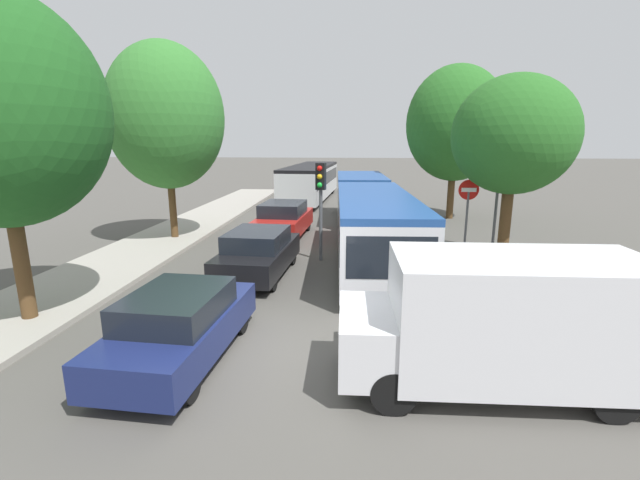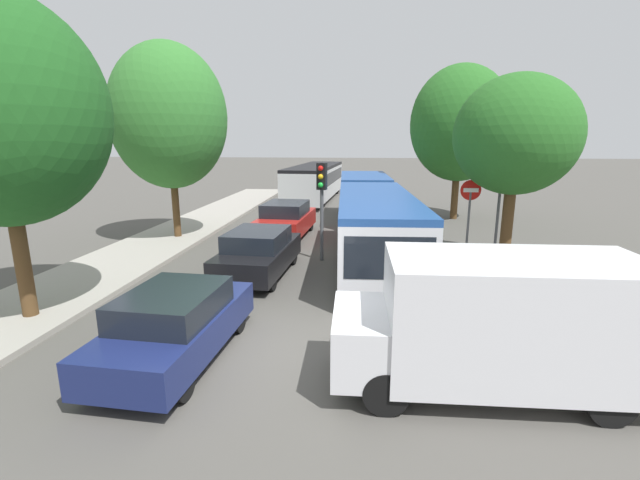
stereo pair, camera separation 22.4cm
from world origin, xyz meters
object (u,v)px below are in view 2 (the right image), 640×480
object	(u,v)px
articulated_bus	(369,209)
tree_right_mid	(460,124)
queued_car_navy	(176,324)
white_van	(497,321)
direction_sign_post	(500,187)
queued_car_black	(259,252)
tree_left_near	(4,117)
tree_right_near	(516,136)
city_bus_rear	(315,180)
queued_car_red	(286,219)
tree_left_mid	(168,121)
no_entry_sign	(469,207)
traffic_light	(322,190)

from	to	relation	value
articulated_bus	tree_right_mid	size ratio (longest dim) A/B	2.03
queued_car_navy	white_van	bearing A→B (deg)	-91.02
direction_sign_post	tree_right_mid	size ratio (longest dim) A/B	0.45
queued_car_black	tree_left_near	xyz separation A→B (m)	(-4.48, -3.87, 3.88)
tree_right_near	tree_left_near	bearing A→B (deg)	-155.31
tree_right_mid	white_van	bearing A→B (deg)	-99.06
city_bus_rear	queued_car_navy	bearing A→B (deg)	-176.66
queued_car_red	white_van	bearing A→B (deg)	-150.29
queued_car_navy	tree_left_near	distance (m)	5.90
tree_right_mid	tree_left_mid	bearing A→B (deg)	-154.16
queued_car_navy	white_van	xyz separation A→B (m)	(5.76, -0.46, 0.53)
no_entry_sign	tree_left_near	size ratio (longest dim) A/B	0.39
queued_car_navy	no_entry_sign	size ratio (longest dim) A/B	1.47
white_van	direction_sign_post	world-z (taller)	direction_sign_post
queued_car_navy	tree_right_mid	size ratio (longest dim) A/B	0.52
direction_sign_post	articulated_bus	bearing A→B (deg)	-11.69
white_van	tree_left_mid	bearing A→B (deg)	-47.00
traffic_light	tree_right_near	xyz separation A→B (m)	(6.19, -0.06, 1.79)
no_entry_sign	tree_right_mid	distance (m)	8.97
queued_car_black	white_van	xyz separation A→B (m)	(5.45, -5.80, 0.50)
queued_car_red	tree_right_near	distance (m)	9.59
white_van	tree_right_near	world-z (taller)	tree_right_near
queued_car_black	traffic_light	distance (m)	3.15
queued_car_navy	tree_left_near	world-z (taller)	tree_left_near
queued_car_black	direction_sign_post	xyz separation A→B (m)	(7.95, 2.84, 1.81)
city_bus_rear	direction_sign_post	xyz separation A→B (m)	(8.18, -15.02, 1.14)
tree_right_mid	queued_car_black	bearing A→B (deg)	-126.66
no_entry_sign	direction_sign_post	distance (m)	1.29
articulated_bus	tree_left_mid	bearing A→B (deg)	-90.05
traffic_light	queued_car_red	bearing A→B (deg)	-141.23
direction_sign_post	tree_right_mid	xyz separation A→B (m)	(0.16, 8.06, 2.43)
articulated_bus	tree_right_near	bearing A→B (deg)	52.16
traffic_light	tree_left_near	xyz separation A→B (m)	(-6.26, -5.78, 2.12)
queued_car_navy	tree_right_near	distance (m)	11.53
queued_car_red	tree_right_mid	world-z (taller)	tree_right_mid
city_bus_rear	tree_left_mid	distance (m)	14.38
direction_sign_post	tree_left_near	world-z (taller)	tree_left_near
queued_car_red	no_entry_sign	world-z (taller)	no_entry_sign
queued_car_navy	tree_right_mid	bearing A→B (deg)	-23.85
tree_left_near	tree_left_mid	bearing A→B (deg)	91.80
traffic_light	tree_left_near	world-z (taller)	tree_left_near
traffic_light	no_entry_sign	world-z (taller)	traffic_light
no_entry_sign	direction_sign_post	bearing A→B (deg)	104.37
traffic_light	tree_right_near	distance (m)	6.44
queued_car_black	no_entry_sign	world-z (taller)	no_entry_sign
articulated_bus	tree_right_near	xyz separation A→B (m)	(4.50, -3.18, 2.91)
articulated_bus	queued_car_red	xyz separation A→B (m)	(-3.61, 0.54, -0.60)
queued_car_red	direction_sign_post	xyz separation A→B (m)	(8.09, -2.74, 1.78)
queued_car_black	traffic_light	size ratio (longest dim) A/B	1.27
articulated_bus	traffic_light	world-z (taller)	traffic_light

